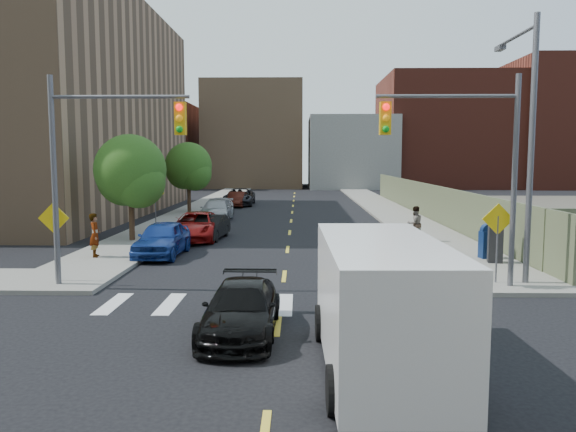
{
  "coord_description": "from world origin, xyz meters",
  "views": [
    {
      "loc": [
        0.54,
        -12.27,
        4.36
      ],
      "look_at": [
        0.1,
        10.21,
        2.0
      ],
      "focal_mm": 35.0,
      "sensor_mm": 36.0,
      "label": 1
    }
  ],
  "objects_px": {
    "parked_car_white": "(219,206)",
    "parked_car_red": "(196,226)",
    "parked_car_grey": "(239,197)",
    "mailbox": "(487,241)",
    "parked_car_silver": "(216,211)",
    "parked_car_maroon": "(237,199)",
    "pedestrian_east": "(415,224)",
    "parked_car_black": "(210,227)",
    "cargo_van": "(380,300)",
    "pedestrian_west": "(95,235)",
    "parked_car_blue": "(162,239)",
    "payphone": "(495,240)",
    "black_sedan": "(241,309)"
  },
  "relations": [
    {
      "from": "parked_car_white",
      "to": "parked_car_red",
      "type": "bearing_deg",
      "value": -82.44
    },
    {
      "from": "parked_car_grey",
      "to": "mailbox",
      "type": "bearing_deg",
      "value": -64.58
    },
    {
      "from": "parked_car_silver",
      "to": "parked_car_white",
      "type": "distance_m",
      "value": 3.84
    },
    {
      "from": "parked_car_maroon",
      "to": "pedestrian_east",
      "type": "relative_size",
      "value": 2.28
    },
    {
      "from": "parked_car_black",
      "to": "pedestrian_east",
      "type": "height_order",
      "value": "pedestrian_east"
    },
    {
      "from": "parked_car_grey",
      "to": "cargo_van",
      "type": "xyz_separation_m",
      "value": [
        7.1,
        -39.37,
        0.66
      ]
    },
    {
      "from": "parked_car_black",
      "to": "parked_car_white",
      "type": "bearing_deg",
      "value": 101.61
    },
    {
      "from": "cargo_van",
      "to": "pedestrian_west",
      "type": "distance_m",
      "value": 15.79
    },
    {
      "from": "parked_car_maroon",
      "to": "mailbox",
      "type": "distance_m",
      "value": 29.18
    },
    {
      "from": "parked_car_blue",
      "to": "payphone",
      "type": "bearing_deg",
      "value": -6.67
    },
    {
      "from": "cargo_van",
      "to": "pedestrian_east",
      "type": "distance_m",
      "value": 17.23
    },
    {
      "from": "parked_car_grey",
      "to": "pedestrian_east",
      "type": "height_order",
      "value": "pedestrian_east"
    },
    {
      "from": "parked_car_blue",
      "to": "parked_car_white",
      "type": "relative_size",
      "value": 1.11
    },
    {
      "from": "parked_car_grey",
      "to": "payphone",
      "type": "xyz_separation_m",
      "value": [
        13.29,
        -28.37,
        0.3
      ]
    },
    {
      "from": "parked_car_blue",
      "to": "mailbox",
      "type": "relative_size",
      "value": 3.13
    },
    {
      "from": "mailbox",
      "to": "payphone",
      "type": "bearing_deg",
      "value": -100.93
    },
    {
      "from": "cargo_van",
      "to": "parked_car_maroon",
      "type": "bearing_deg",
      "value": 99.58
    },
    {
      "from": "black_sedan",
      "to": "mailbox",
      "type": "distance_m",
      "value": 13.59
    },
    {
      "from": "parked_car_white",
      "to": "pedestrian_west",
      "type": "relative_size",
      "value": 2.21
    },
    {
      "from": "cargo_van",
      "to": "mailbox",
      "type": "relative_size",
      "value": 4.12
    },
    {
      "from": "mailbox",
      "to": "parked_car_silver",
      "type": "bearing_deg",
      "value": 122.63
    },
    {
      "from": "parked_car_maroon",
      "to": "parked_car_grey",
      "type": "bearing_deg",
      "value": 88.61
    },
    {
      "from": "parked_car_blue",
      "to": "pedestrian_east",
      "type": "height_order",
      "value": "pedestrian_east"
    },
    {
      "from": "black_sedan",
      "to": "pedestrian_west",
      "type": "xyz_separation_m",
      "value": [
        -7.21,
        9.87,
        0.45
      ]
    },
    {
      "from": "parked_car_black",
      "to": "parked_car_red",
      "type": "relative_size",
      "value": 0.74
    },
    {
      "from": "parked_car_blue",
      "to": "black_sedan",
      "type": "relative_size",
      "value": 1.04
    },
    {
      "from": "parked_car_black",
      "to": "parked_car_maroon",
      "type": "bearing_deg",
      "value": 97.81
    },
    {
      "from": "parked_car_blue",
      "to": "mailbox",
      "type": "distance_m",
      "value": 13.96
    },
    {
      "from": "mailbox",
      "to": "parked_car_black",
      "type": "bearing_deg",
      "value": 143.89
    },
    {
      "from": "parked_car_blue",
      "to": "cargo_van",
      "type": "height_order",
      "value": "cargo_van"
    },
    {
      "from": "parked_car_maroon",
      "to": "parked_car_grey",
      "type": "xyz_separation_m",
      "value": [
        0.07,
        1.44,
        0.11
      ]
    },
    {
      "from": "parked_car_silver",
      "to": "pedestrian_east",
      "type": "height_order",
      "value": "pedestrian_east"
    },
    {
      "from": "parked_car_silver",
      "to": "parked_car_maroon",
      "type": "distance_m",
      "value": 11.22
    },
    {
      "from": "parked_car_maroon",
      "to": "pedestrian_east",
      "type": "xyz_separation_m",
      "value": [
        11.32,
        -21.21,
        0.37
      ]
    },
    {
      "from": "cargo_van",
      "to": "mailbox",
      "type": "bearing_deg",
      "value": 61.52
    },
    {
      "from": "cargo_van",
      "to": "parked_car_white",
      "type": "bearing_deg",
      "value": 103.05
    },
    {
      "from": "cargo_van",
      "to": "payphone",
      "type": "xyz_separation_m",
      "value": [
        6.19,
        11.0,
        -0.35
      ]
    },
    {
      "from": "parked_car_maroon",
      "to": "pedestrian_west",
      "type": "relative_size",
      "value": 2.16
    },
    {
      "from": "parked_car_red",
      "to": "parked_car_white",
      "type": "relative_size",
      "value": 1.29
    },
    {
      "from": "parked_car_silver",
      "to": "mailbox",
      "type": "distance_m",
      "value": 20.0
    },
    {
      "from": "black_sedan",
      "to": "pedestrian_east",
      "type": "distance_m",
      "value": 16.34
    },
    {
      "from": "parked_car_red",
      "to": "parked_car_maroon",
      "type": "xyz_separation_m",
      "value": [
        -0.05,
        19.98,
        -0.07
      ]
    },
    {
      "from": "parked_car_grey",
      "to": "pedestrian_west",
      "type": "xyz_separation_m",
      "value": [
        -3.21,
        -27.41,
        0.31
      ]
    },
    {
      "from": "parked_car_red",
      "to": "pedestrian_east",
      "type": "xyz_separation_m",
      "value": [
        11.26,
        -1.23,
        0.3
      ]
    },
    {
      "from": "parked_car_grey",
      "to": "black_sedan",
      "type": "height_order",
      "value": "parked_car_grey"
    },
    {
      "from": "parked_car_maroon",
      "to": "mailbox",
      "type": "height_order",
      "value": "mailbox"
    },
    {
      "from": "parked_car_white",
      "to": "black_sedan",
      "type": "xyz_separation_m",
      "value": [
        4.61,
        -28.44,
        -0.07
      ]
    },
    {
      "from": "parked_car_black",
      "to": "parked_car_silver",
      "type": "relative_size",
      "value": 0.78
    },
    {
      "from": "mailbox",
      "to": "pedestrian_west",
      "type": "height_order",
      "value": "pedestrian_west"
    },
    {
      "from": "parked_car_red",
      "to": "black_sedan",
      "type": "height_order",
      "value": "parked_car_red"
    }
  ]
}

